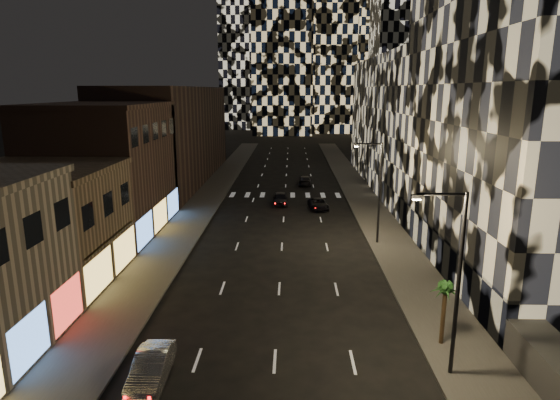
# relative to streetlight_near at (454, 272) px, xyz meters

# --- Properties ---
(sidewalk_left) EXTENTS (4.00, 120.00, 0.15)m
(sidewalk_left) POSITION_rel_streetlight_near_xyz_m (-18.35, 40.00, -5.28)
(sidewalk_left) COLOR #47443F
(sidewalk_left) RESTS_ON ground
(sidewalk_right) EXTENTS (4.00, 120.00, 0.15)m
(sidewalk_right) POSITION_rel_streetlight_near_xyz_m (1.65, 40.00, -5.28)
(sidewalk_right) COLOR #47443F
(sidewalk_right) RESTS_ON ground
(curb_left) EXTENTS (0.20, 120.00, 0.15)m
(curb_left) POSITION_rel_streetlight_near_xyz_m (-16.25, 40.00, -5.28)
(curb_left) COLOR #4C4C47
(curb_left) RESTS_ON ground
(curb_right) EXTENTS (0.20, 120.00, 0.15)m
(curb_right) POSITION_rel_streetlight_near_xyz_m (-0.45, 40.00, -5.28)
(curb_right) COLOR #4C4C47
(curb_right) RESTS_ON ground
(retail_tan) EXTENTS (10.00, 10.00, 8.00)m
(retail_tan) POSITION_rel_streetlight_near_xyz_m (-25.35, 11.00, -1.35)
(retail_tan) COLOR #82684E
(retail_tan) RESTS_ON ground
(retail_brown) EXTENTS (10.00, 15.00, 12.00)m
(retail_brown) POSITION_rel_streetlight_near_xyz_m (-25.35, 23.50, 0.65)
(retail_brown) COLOR #4A332A
(retail_brown) RESTS_ON ground
(retail_filler_left) EXTENTS (10.00, 40.00, 14.00)m
(retail_filler_left) POSITION_rel_streetlight_near_xyz_m (-25.35, 50.00, 1.65)
(retail_filler_left) COLOR #4A332A
(retail_filler_left) RESTS_ON ground
(midrise_right) EXTENTS (16.00, 25.00, 22.00)m
(midrise_right) POSITION_rel_streetlight_near_xyz_m (11.65, 14.50, 5.65)
(midrise_right) COLOR #232326
(midrise_right) RESTS_ON ground
(midrise_base) EXTENTS (0.60, 25.00, 3.00)m
(midrise_base) POSITION_rel_streetlight_near_xyz_m (3.95, 14.50, -3.85)
(midrise_base) COLOR #383838
(midrise_base) RESTS_ON ground
(midrise_filler_right) EXTENTS (16.00, 40.00, 18.00)m
(midrise_filler_right) POSITION_rel_streetlight_near_xyz_m (11.65, 47.00, 3.65)
(midrise_filler_right) COLOR #232326
(midrise_filler_right) RESTS_ON ground
(streetlight_near) EXTENTS (2.55, 0.25, 9.00)m
(streetlight_near) POSITION_rel_streetlight_near_xyz_m (0.00, 0.00, 0.00)
(streetlight_near) COLOR black
(streetlight_near) RESTS_ON sidewalk_right
(streetlight_far) EXTENTS (2.55, 0.25, 9.00)m
(streetlight_far) POSITION_rel_streetlight_near_xyz_m (0.00, 20.00, 0.00)
(streetlight_far) COLOR black
(streetlight_far) RESTS_ON sidewalk_right
(car_silver_parked) EXTENTS (1.63, 4.35, 1.42)m
(car_silver_parked) POSITION_rel_streetlight_near_xyz_m (-14.15, -0.84, -4.64)
(car_silver_parked) COLOR #A3A3A8
(car_silver_parked) RESTS_ON ground
(car_dark_midlane) EXTENTS (1.83, 4.40, 1.49)m
(car_dark_midlane) POSITION_rel_streetlight_near_xyz_m (-8.85, 34.66, -4.61)
(car_dark_midlane) COLOR black
(car_dark_midlane) RESTS_ON ground
(car_dark_oncoming) EXTENTS (1.98, 4.61, 1.32)m
(car_dark_oncoming) POSITION_rel_streetlight_near_xyz_m (-5.54, 46.93, -4.69)
(car_dark_oncoming) COLOR black
(car_dark_oncoming) RESTS_ON ground
(car_dark_rightlane) EXTENTS (2.49, 4.55, 1.21)m
(car_dark_rightlane) POSITION_rel_streetlight_near_xyz_m (-4.35, 32.58, -4.75)
(car_dark_rightlane) COLOR black
(car_dark_rightlane) RESTS_ON ground
(palm_tree) EXTENTS (1.81, 1.78, 3.55)m
(palm_tree) POSITION_rel_streetlight_near_xyz_m (0.65, 2.75, -2.27)
(palm_tree) COLOR #47331E
(palm_tree) RESTS_ON sidewalk_right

